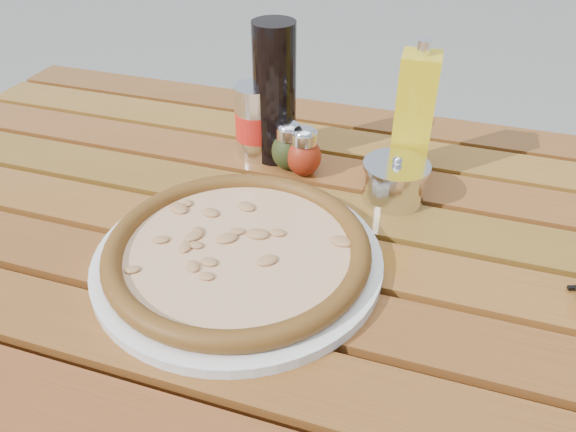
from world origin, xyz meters
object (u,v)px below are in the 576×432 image
(olive_oil_cruet, at_px, (414,116))
(parmesan_tin, at_px, (395,181))
(table, at_px, (284,285))
(pizza, at_px, (238,249))
(plate, at_px, (238,259))
(oregano_shaker, at_px, (289,146))
(dark_bottle, at_px, (275,94))
(pepper_shaker, at_px, (304,152))
(soda_can, at_px, (256,122))

(olive_oil_cruet, relative_size, parmesan_tin, 1.70)
(table, height_order, pizza, pizza)
(plate, xyz_separation_m, parmesan_tin, (0.16, 0.21, 0.02))
(parmesan_tin, bearing_deg, oregano_shaker, 167.74)
(pizza, distance_m, parmesan_tin, 0.26)
(plate, height_order, dark_bottle, dark_bottle)
(pepper_shaker, height_order, parmesan_tin, pepper_shaker)
(pepper_shaker, xyz_separation_m, parmesan_tin, (0.15, -0.03, -0.01))
(table, relative_size, parmesan_tin, 11.35)
(plate, bearing_deg, pepper_shaker, 86.37)
(oregano_shaker, distance_m, soda_can, 0.07)
(table, bearing_deg, dark_bottle, 111.70)
(pizza, relative_size, olive_oil_cruet, 2.09)
(table, distance_m, pizza, 0.12)
(plate, height_order, oregano_shaker, oregano_shaker)
(pepper_shaker, relative_size, olive_oil_cruet, 0.39)
(olive_oil_cruet, height_order, parmesan_tin, olive_oil_cruet)
(plate, bearing_deg, table, 54.11)
(pizza, relative_size, soda_can, 3.66)
(pizza, relative_size, parmesan_tin, 3.56)
(table, bearing_deg, plate, -125.89)
(dark_bottle, height_order, olive_oil_cruet, dark_bottle)
(table, height_order, soda_can, soda_can)
(table, xyz_separation_m, parmesan_tin, (0.12, 0.15, 0.11))
(dark_bottle, xyz_separation_m, olive_oil_cruet, (0.21, 0.02, -0.01))
(plate, distance_m, parmesan_tin, 0.26)
(plate, distance_m, pepper_shaker, 0.24)
(olive_oil_cruet, bearing_deg, soda_can, -175.30)
(plate, relative_size, oregano_shaker, 4.39)
(pizza, distance_m, pepper_shaker, 0.23)
(table, height_order, dark_bottle, dark_bottle)
(plate, xyz_separation_m, pizza, (0.00, 0.00, 0.02))
(pizza, height_order, dark_bottle, dark_bottle)
(plate, relative_size, dark_bottle, 1.64)
(table, bearing_deg, soda_can, 118.94)
(pepper_shaker, xyz_separation_m, soda_can, (-0.09, 0.03, 0.02))
(table, distance_m, plate, 0.11)
(dark_bottle, distance_m, olive_oil_cruet, 0.21)
(soda_can, xyz_separation_m, parmesan_tin, (0.24, -0.06, -0.03))
(soda_can, distance_m, parmesan_tin, 0.25)
(pizza, bearing_deg, dark_bottle, 99.39)
(table, height_order, oregano_shaker, oregano_shaker)
(parmesan_tin, bearing_deg, plate, -127.94)
(plate, distance_m, oregano_shaker, 0.25)
(dark_bottle, distance_m, parmesan_tin, 0.23)
(plate, relative_size, pizza, 0.82)
(soda_can, bearing_deg, parmesan_tin, -14.68)
(pepper_shaker, height_order, dark_bottle, dark_bottle)
(oregano_shaker, bearing_deg, soda_can, 158.97)
(dark_bottle, bearing_deg, olive_oil_cruet, 4.53)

